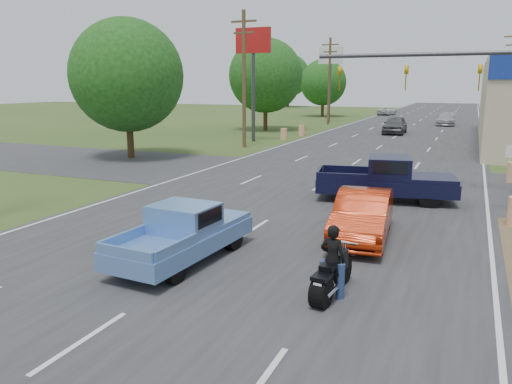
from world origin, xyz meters
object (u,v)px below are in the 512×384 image
at_px(rider, 332,263).
at_px(distant_car_white, 387,111).
at_px(distant_car_silver, 446,119).
at_px(blue_pickup, 185,232).
at_px(distant_car_grey, 395,125).
at_px(navy_pickup, 389,179).
at_px(red_convertible, 362,216).
at_px(motorcycle, 331,277).

xyz_separation_m(rider, distant_car_white, (-9.71, 69.55, -0.19)).
xyz_separation_m(distant_car_silver, distant_car_white, (-9.44, 17.06, -0.14)).
height_order(blue_pickup, distant_car_grey, distant_car_grey).
bearing_deg(blue_pickup, navy_pickup, 70.79).
bearing_deg(navy_pickup, blue_pickup, -33.27).
height_order(rider, distant_car_silver, rider).
bearing_deg(red_convertible, motorcycle, -91.80).
relative_size(red_convertible, motorcycle, 2.06).
bearing_deg(distant_car_white, blue_pickup, 103.70).
distance_m(motorcycle, blue_pickup, 4.44).
xyz_separation_m(rider, distant_car_silver, (-0.28, 52.49, -0.05)).
bearing_deg(motorcycle, navy_pickup, 97.87).
height_order(distant_car_silver, distant_car_white, distant_car_silver).
bearing_deg(distant_car_white, navy_pickup, 108.23).
xyz_separation_m(rider, distant_car_grey, (-4.26, 39.58, 0.06)).
height_order(blue_pickup, navy_pickup, navy_pickup).
height_order(navy_pickup, distant_car_silver, navy_pickup).
bearing_deg(rider, distant_car_grey, -77.78).
xyz_separation_m(blue_pickup, distant_car_silver, (4.06, 51.65, -0.03)).
distance_m(navy_pickup, distant_car_grey, 29.58).
height_order(rider, blue_pickup, rider).
bearing_deg(distant_car_grey, blue_pickup, -91.57).
xyz_separation_m(navy_pickup, distant_car_silver, (0.05, 42.23, -0.17)).
relative_size(red_convertible, rider, 2.83).
bearing_deg(distant_car_silver, distant_car_white, 116.67).
distance_m(motorcycle, rider, 0.31).
xyz_separation_m(rider, navy_pickup, (-0.33, 10.26, 0.13)).
bearing_deg(distant_car_grey, distant_car_white, 98.86).
height_order(motorcycle, distant_car_grey, distant_car_grey).
height_order(navy_pickup, distant_car_white, navy_pickup).
height_order(red_convertible, distant_car_white, red_convertible).
xyz_separation_m(distant_car_grey, distant_car_white, (-5.45, 29.97, -0.25)).
relative_size(navy_pickup, distant_car_silver, 1.12).
bearing_deg(motorcycle, distant_car_white, 104.02).
distance_m(motorcycle, distant_car_silver, 52.55).
height_order(motorcycle, blue_pickup, blue_pickup).
relative_size(motorcycle, blue_pickup, 0.46).
relative_size(motorcycle, distant_car_white, 0.50).
distance_m(distant_car_grey, distant_car_silver, 13.51).
bearing_deg(distant_car_white, motorcycle, 107.17).
height_order(rider, distant_car_white, rider).
xyz_separation_m(motorcycle, distant_car_white, (-9.71, 69.60, 0.12)).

